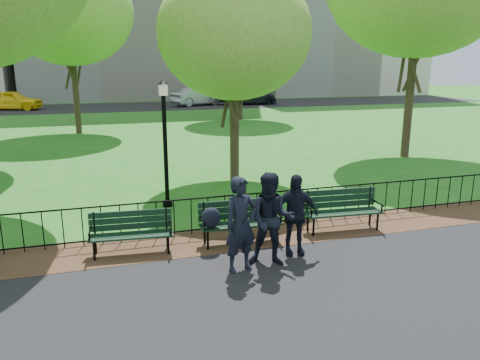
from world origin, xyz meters
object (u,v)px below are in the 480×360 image
object	(u,v)px
taxi	(12,100)
tree_far_e	(240,21)
park_bench_main	(227,217)
lamppost	(165,140)
sedan_silver	(197,97)
tree_far_c	(69,11)
park_bench_left_a	(131,228)
park_bench_right_a	(341,206)
sedan_dark	(248,96)
tree_near_e	(234,34)
person_right	(294,215)
person_mid	(271,220)
person_left	(241,225)

from	to	relation	value
taxi	tree_far_e	bearing A→B (deg)	-111.42
park_bench_main	lamppost	distance (m)	3.56
sedan_silver	tree_far_c	bearing A→B (deg)	122.37
tree_far_e	taxi	bearing A→B (deg)	144.36
park_bench_left_a	park_bench_right_a	world-z (taller)	park_bench_right_a
park_bench_main	taxi	size ratio (longest dim) A/B	0.39
tree_far_c	sedan_silver	world-z (taller)	tree_far_c
lamppost	sedan_dark	size ratio (longest dim) A/B	0.64
tree_near_e	person_right	xyz separation A→B (m)	(-0.60, -6.49, -3.92)
park_bench_main	park_bench_right_a	world-z (taller)	park_bench_right_a
tree_far_c	taxi	size ratio (longest dim) A/B	1.99
tree_far_c	taxi	world-z (taller)	tree_far_c
person_mid	person_right	world-z (taller)	person_mid
park_bench_main	person_left	bearing A→B (deg)	-92.45
lamppost	taxi	size ratio (longest dim) A/B	0.73
tree_far_c	tree_near_e	bearing A→B (deg)	-67.14
park_bench_right_a	person_left	bearing A→B (deg)	-149.22
park_bench_right_a	taxi	distance (m)	35.72
park_bench_main	person_right	world-z (taller)	person_right
park_bench_main	sedan_silver	world-z (taller)	sedan_silver
park_bench_main	sedan_silver	size ratio (longest dim) A/B	0.37
lamppost	tree_far_e	size ratio (longest dim) A/B	0.37
person_mid	sedan_dark	distance (m)	35.74
lamppost	park_bench_right_a	bearing A→B (deg)	-39.70
tree_near_e	person_right	world-z (taller)	tree_near_e
park_bench_main	park_bench_right_a	distance (m)	2.87
tree_far_c	park_bench_left_a	bearing A→B (deg)	-85.13
person_mid	sedan_dark	bearing A→B (deg)	95.24
person_left	sedan_silver	size ratio (longest dim) A/B	0.38
tree_near_e	person_right	distance (m)	7.60
park_bench_right_a	tree_near_e	size ratio (longest dim) A/B	0.28
taxi	sedan_silver	distance (m)	15.59
person_left	tree_far_e	bearing A→B (deg)	58.03
tree_near_e	person_left	xyz separation A→B (m)	(-1.90, -6.95, -3.85)
sedan_silver	person_left	bearing A→B (deg)	145.72
lamppost	tree_far_c	size ratio (longest dim) A/B	0.37
park_bench_left_a	taxi	distance (m)	34.36
park_bench_main	taxi	distance (m)	34.99
person_right	sedan_silver	world-z (taller)	person_right
tree_near_e	person_mid	size ratio (longest dim) A/B	3.68
park_bench_right_a	tree_far_e	xyz separation A→B (m)	(4.17, 21.91, 5.93)
person_left	sedan_dark	world-z (taller)	person_left
park_bench_main	tree_near_e	world-z (taller)	tree_near_e
park_bench_main	person_left	world-z (taller)	person_left
park_bench_right_a	tree_far_c	world-z (taller)	tree_far_c
park_bench_right_a	person_mid	bearing A→B (deg)	-144.66
person_left	person_mid	distance (m)	0.66
person_right	taxi	size ratio (longest dim) A/B	0.36
park_bench_right_a	taxi	xyz separation A→B (m)	(-12.13, 33.60, 0.21)
sedan_dark	person_right	bearing A→B (deg)	163.08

